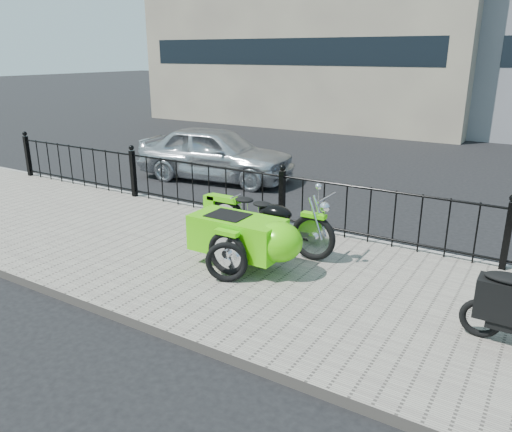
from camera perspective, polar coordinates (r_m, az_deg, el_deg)
The scene contains 7 objects.
ground at distance 7.69m, azimuth -1.78°, elevation -4.60°, with size 120.00×120.00×0.00m, color black.
sidewalk at distance 7.29m, azimuth -3.96°, elevation -5.45°, with size 30.00×3.80×0.12m, color gray.
curb at distance 8.83m, azimuth 3.37°, elevation -1.15°, with size 30.00×0.10×0.12m, color gray.
iron_fence at distance 8.55m, azimuth 2.99°, elevation 1.92°, with size 14.11×0.11×1.08m.
motorcycle_sidecar at distance 6.91m, azimuth -0.28°, elevation -2.00°, with size 2.28×1.48×0.98m.
spare_tire at distance 6.48m, azimuth -3.39°, elevation -5.28°, with size 0.56×0.56×0.08m, color black.
sedan_car at distance 12.20m, azimuth -4.64°, elevation 7.15°, with size 1.54×3.83×1.31m, color silver.
Camera 1 is at (3.93, -5.90, 2.98)m, focal length 35.00 mm.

